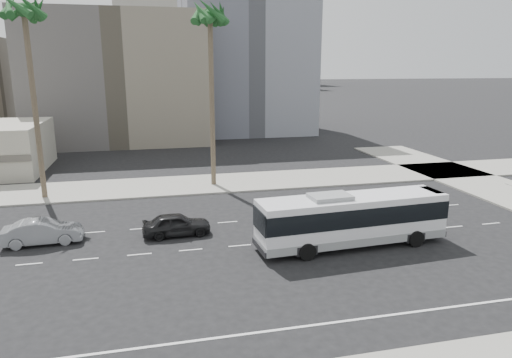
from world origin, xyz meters
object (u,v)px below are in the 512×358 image
object	(u,v)px
city_bus	(352,218)
palm_mid	(24,14)
car_a	(177,224)
car_b	(43,232)
palm_near	(210,20)

from	to	relation	value
city_bus	palm_mid	distance (m)	28.66
car_a	car_b	world-z (taller)	car_b
palm_near	palm_mid	bearing A→B (deg)	-175.56
palm_near	palm_mid	distance (m)	14.39
car_a	palm_near	xyz separation A→B (m)	(4.15, 12.25, 13.84)
city_bus	palm_near	bearing A→B (deg)	107.00
palm_near	palm_mid	xyz separation A→B (m)	(-14.35, -1.11, -0.01)
car_a	palm_near	world-z (taller)	palm_near
city_bus	car_b	size ratio (longest dim) A/B	2.54
city_bus	palm_mid	size ratio (longest dim) A/B	0.74
palm_mid	car_b	bearing A→B (deg)	-79.42
city_bus	palm_mid	world-z (taller)	palm_mid
city_bus	car_a	distance (m)	11.21
palm_mid	car_a	bearing A→B (deg)	-47.51
palm_near	city_bus	bearing A→B (deg)	-69.45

